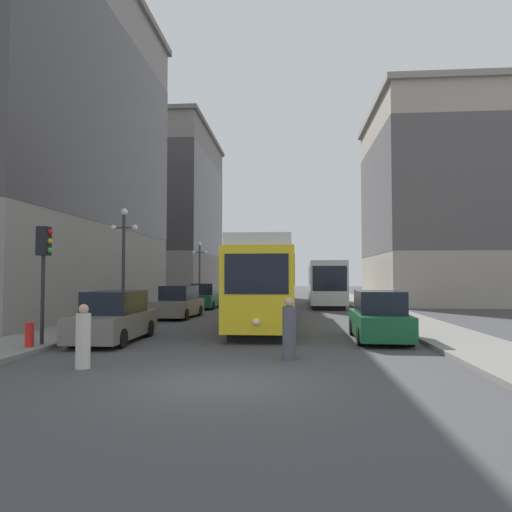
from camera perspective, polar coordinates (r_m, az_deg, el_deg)
ground_plane at (r=10.58m, az=-4.62°, el=-15.43°), size 200.00×200.00×0.00m
sidewalk_left at (r=51.06m, az=-5.84°, el=-5.08°), size 2.88×120.00×0.15m
sidewalk_right at (r=50.58m, az=11.31°, el=-5.07°), size 2.88×120.00×0.15m
streetcar at (r=22.81m, az=1.46°, el=-3.18°), size 2.64×14.39×3.89m
transit_bus at (r=37.00m, az=8.64°, el=-3.14°), size 2.83×11.39×3.45m
parked_car_left_near at (r=26.51m, az=-9.58°, el=-5.77°), size 2.10×4.75×1.82m
parked_car_left_mid at (r=17.54m, az=-17.18°, el=-7.38°), size 1.89×4.67×1.82m
parked_car_right_far at (r=17.62m, az=15.05°, el=-7.39°), size 2.00×4.52×1.82m
parked_car_left_far at (r=33.98m, az=-6.42°, el=-5.07°), size 1.91×4.41×1.82m
pedestrian_crossing_near at (r=12.76m, az=-20.69°, el=-9.56°), size 0.37×0.37×1.64m
pedestrian_crossing_far at (r=13.27m, az=4.16°, el=-9.21°), size 0.39×0.39×1.76m
traffic_light_near_left at (r=16.56m, az=-24.86°, el=0.28°), size 0.47×0.36×3.84m
lamp_post_left_near at (r=23.66m, az=-16.12°, el=1.09°), size 1.41×0.36×5.59m
lamp_post_left_far at (r=41.65m, az=-7.02°, el=-0.75°), size 1.41×0.36×5.29m
fire_hydrant at (r=16.20m, az=-26.34°, el=-8.78°), size 0.26×0.26×0.75m
building_left_corner at (r=33.49m, az=-28.52°, el=13.12°), size 14.89×22.34×21.81m
building_left_midblock at (r=61.98m, az=-12.81°, el=5.42°), size 16.10×20.69×21.12m
building_right_corner at (r=44.69m, az=23.54°, el=6.23°), size 14.84×15.54×17.52m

